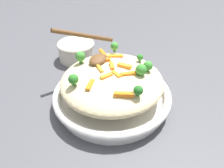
{
  "coord_description": "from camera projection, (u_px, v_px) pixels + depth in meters",
  "views": [
    {
      "loc": [
        -0.39,
        -0.18,
        0.38
      ],
      "look_at": [
        0.0,
        0.0,
        0.06
      ],
      "focal_mm": 34.67,
      "sensor_mm": 36.0,
      "label": 1
    }
  ],
  "objects": [
    {
      "name": "ground_plane",
      "position": [
        112.0,
        103.0,
        0.57
      ],
      "size": [
        2.4,
        2.4,
        0.0
      ],
      "primitive_type": "plane",
      "color": "#4C4C51"
    },
    {
      "name": "serving_bowl",
      "position": [
        112.0,
        96.0,
        0.55
      ],
      "size": [
        0.3,
        0.3,
        0.04
      ],
      "color": "white",
      "rests_on": "ground_plane"
    },
    {
      "name": "pasta_mound",
      "position": [
        112.0,
        81.0,
        0.53
      ],
      "size": [
        0.25,
        0.25,
        0.06
      ],
      "primitive_type": "ellipsoid",
      "color": "beige",
      "rests_on": "serving_bowl"
    },
    {
      "name": "carrot_piece_0",
      "position": [
        103.0,
        60.0,
        0.54
      ],
      "size": [
        0.03,
        0.04,
        0.01
      ],
      "primitive_type": "cube",
      "rotation": [
        0.0,
        0.0,
        2.1
      ],
      "color": "orange",
      "rests_on": "pasta_mound"
    },
    {
      "name": "carrot_piece_1",
      "position": [
        116.0,
        74.0,
        0.49
      ],
      "size": [
        0.02,
        0.03,
        0.01
      ],
      "primitive_type": "cube",
      "rotation": [
        0.0,
        0.0,
        4.2
      ],
      "color": "orange",
      "rests_on": "pasta_mound"
    },
    {
      "name": "carrot_piece_2",
      "position": [
        116.0,
        56.0,
        0.57
      ],
      "size": [
        0.03,
        0.04,
        0.01
      ],
      "primitive_type": "cube",
      "rotation": [
        0.0,
        0.0,
        5.21
      ],
      "color": "orange",
      "rests_on": "pasta_mound"
    },
    {
      "name": "carrot_piece_3",
      "position": [
        128.0,
        74.0,
        0.49
      ],
      "size": [
        0.03,
        0.03,
        0.01
      ],
      "primitive_type": "cube",
      "rotation": [
        0.0,
        0.0,
        5.41
      ],
      "color": "orange",
      "rests_on": "pasta_mound"
    },
    {
      "name": "carrot_piece_4",
      "position": [
        104.0,
        76.0,
        0.49
      ],
      "size": [
        0.03,
        0.02,
        0.01
      ],
      "primitive_type": "cube",
      "rotation": [
        0.0,
        0.0,
        5.74
      ],
      "color": "orange",
      "rests_on": "pasta_mound"
    },
    {
      "name": "carrot_piece_5",
      "position": [
        103.0,
        53.0,
        0.58
      ],
      "size": [
        0.04,
        0.04,
        0.01
      ],
      "primitive_type": "cube",
      "rotation": [
        0.0,
        0.0,
        0.85
      ],
      "color": "orange",
      "rests_on": "pasta_mound"
    },
    {
      "name": "carrot_piece_6",
      "position": [
        112.0,
        66.0,
        0.52
      ],
      "size": [
        0.03,
        0.02,
        0.01
      ],
      "primitive_type": "cube",
      "rotation": [
        0.0,
        0.0,
        3.73
      ],
      "color": "orange",
      "rests_on": "pasta_mound"
    },
    {
      "name": "carrot_piece_7",
      "position": [
        124.0,
        66.0,
        0.52
      ],
      "size": [
        0.01,
        0.03,
        0.01
      ],
      "primitive_type": "cube",
      "rotation": [
        0.0,
        0.0,
        1.6
      ],
      "color": "orange",
      "rests_on": "pasta_mound"
    },
    {
      "name": "carrot_piece_8",
      "position": [
        90.0,
        85.0,
        0.47
      ],
      "size": [
        0.04,
        0.02,
        0.01
      ],
      "primitive_type": "cube",
      "rotation": [
        0.0,
        0.0,
        3.32
      ],
      "color": "orange",
      "rests_on": "pasta_mound"
    },
    {
      "name": "carrot_piece_9",
      "position": [
        100.0,
        69.0,
        0.51
      ],
      "size": [
        0.03,
        0.03,
        0.01
      ],
      "primitive_type": "cube",
      "rotation": [
        0.0,
        0.0,
        0.84
      ],
      "color": "orange",
      "rests_on": "pasta_mound"
    },
    {
      "name": "carrot_piece_10",
      "position": [
        124.0,
        94.0,
        0.44
      ],
      "size": [
        0.02,
        0.04,
        0.01
      ],
      "primitive_type": "cube",
      "rotation": [
        0.0,
        0.0,
        1.97
      ],
      "color": "orange",
      "rests_on": "pasta_mound"
    },
    {
      "name": "broccoli_floret_0",
      "position": [
        140.0,
        57.0,
        0.55
      ],
      "size": [
        0.02,
        0.02,
        0.02
      ],
      "color": "#296820",
      "rests_on": "pasta_mound"
    },
    {
      "name": "broccoli_floret_1",
      "position": [
        148.0,
        66.0,
        0.51
      ],
      "size": [
        0.02,
        0.02,
        0.03
      ],
      "color": "#377928",
      "rests_on": "pasta_mound"
    },
    {
      "name": "broccoli_floret_2",
      "position": [
        115.0,
        46.0,
        0.59
      ],
      "size": [
        0.02,
        0.02,
        0.03
      ],
      "color": "#377928",
      "rests_on": "pasta_mound"
    },
    {
      "name": "broccoli_floret_3",
      "position": [
        141.0,
        70.0,
        0.49
      ],
      "size": [
        0.03,
        0.03,
        0.03
      ],
      "color": "#377928",
      "rests_on": "pasta_mound"
    },
    {
      "name": "broccoli_floret_4",
      "position": [
        138.0,
        90.0,
        0.44
      ],
      "size": [
        0.02,
        0.02,
        0.02
      ],
      "color": "#205B1C",
      "rests_on": "pasta_mound"
    },
    {
      "name": "broccoli_floret_5",
      "position": [
        73.0,
        79.0,
        0.47
      ],
      "size": [
        0.02,
        0.02,
        0.03
      ],
      "color": "#296820",
      "rests_on": "pasta_mound"
    },
    {
      "name": "broccoli_floret_6",
      "position": [
        80.0,
        57.0,
        0.54
      ],
      "size": [
        0.03,
        0.03,
        0.03
      ],
      "color": "#377928",
      "rests_on": "pasta_mound"
    },
    {
      "name": "serving_spoon",
      "position": [
        92.0,
        50.0,
        0.55
      ],
      "size": [
        0.15,
        0.14,
        0.08
      ],
      "color": "brown",
      "rests_on": "pasta_mound"
    },
    {
      "name": "companion_bowl",
      "position": [
        76.0,
        50.0,
        0.73
      ],
      "size": [
        0.12,
        0.12,
        0.06
      ],
      "color": "beige",
      "rests_on": "ground_plane"
    }
  ]
}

